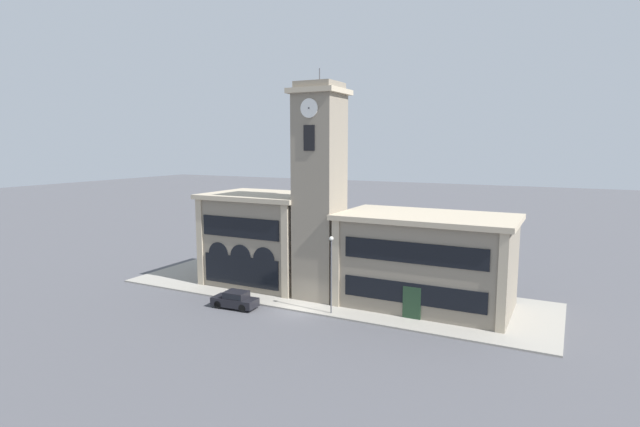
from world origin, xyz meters
TOP-DOWN VIEW (x-y plane):
  - ground_plane at (0.00, 0.00)m, footprint 300.00×300.00m
  - sidewalk_kerb at (0.00, 6.27)m, footprint 41.32×12.53m
  - clock_tower at (-0.00, 4.45)m, footprint 4.54×4.54m
  - town_hall_left_wing at (-7.55, 6.50)m, footprint 11.36×8.70m
  - town_hall_right_wing at (9.44, 6.51)m, footprint 15.14×8.70m
  - parked_car_near at (-5.24, -1.53)m, footprint 4.13×1.97m
  - street_lamp at (3.02, 0.70)m, footprint 0.36×0.36m

SIDE VIEW (x-z plane):
  - ground_plane at x=0.00m, z-range 0.00..0.00m
  - sidewalk_kerb at x=0.00m, z-range 0.00..0.15m
  - parked_car_near at x=-5.24m, z-range 0.03..1.53m
  - town_hall_right_wing at x=9.44m, z-range 0.03..8.26m
  - street_lamp at x=3.02m, z-range 1.10..7.66m
  - town_hall_left_wing at x=-7.55m, z-range 0.03..9.34m
  - clock_tower at x=0.00m, z-range -0.54..20.36m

